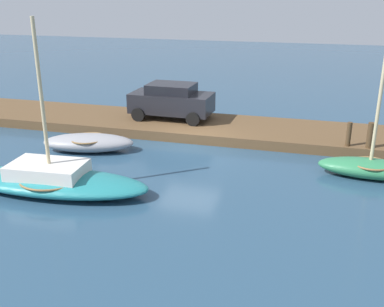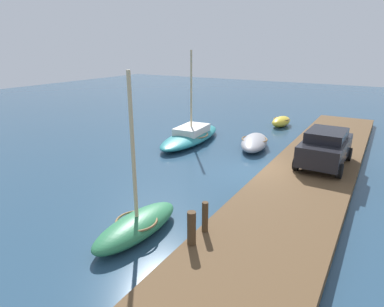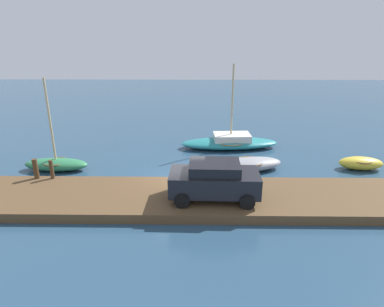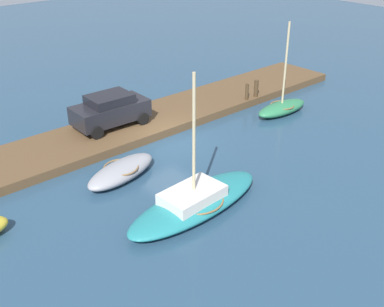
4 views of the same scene
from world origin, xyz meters
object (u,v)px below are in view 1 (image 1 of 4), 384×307
at_px(parked_car, 172,100).
at_px(mooring_post_west, 370,135).
at_px(sailboat_teal, 53,180).
at_px(rowboat_green, 371,167).
at_px(mooring_post_mid_west, 349,134).
at_px(rowboat_grey, 88,142).

bearing_deg(parked_car, mooring_post_west, 168.50).
xyz_separation_m(sailboat_teal, parked_car, (-1.47, -8.18, 0.90)).
distance_m(rowboat_green, parked_car, 9.68).
bearing_deg(mooring_post_mid_west, parked_car, -14.22).
relative_size(rowboat_grey, parked_car, 1.01).
relative_size(rowboat_grey, mooring_post_mid_west, 4.08).
bearing_deg(sailboat_teal, parked_car, -103.94).
relative_size(rowboat_green, mooring_post_mid_west, 5.34).
xyz_separation_m(mooring_post_west, mooring_post_mid_west, (0.80, 0.00, -0.02)).
bearing_deg(parked_car, mooring_post_mid_west, 167.26).
xyz_separation_m(rowboat_green, rowboat_grey, (10.96, 0.13, -0.03)).
xyz_separation_m(sailboat_teal, rowboat_grey, (0.77, -3.93, -0.05)).
bearing_deg(mooring_post_west, rowboat_green, 87.38).
height_order(sailboat_teal, parked_car, sailboat_teal).
bearing_deg(parked_car, rowboat_green, 156.17).
distance_m(sailboat_teal, parked_car, 8.36).
bearing_deg(sailboat_teal, mooring_post_west, -152.86).
relative_size(rowboat_green, parked_car, 1.33).
bearing_deg(parked_car, rowboat_grey, 63.63).
xyz_separation_m(rowboat_green, mooring_post_mid_west, (0.70, -2.09, 0.52)).
bearing_deg(rowboat_green, rowboat_grey, 2.61).
height_order(rowboat_grey, mooring_post_west, mooring_post_west).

